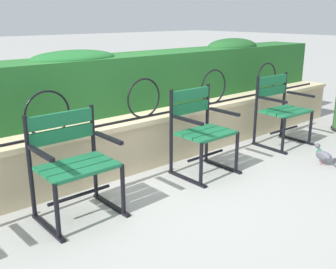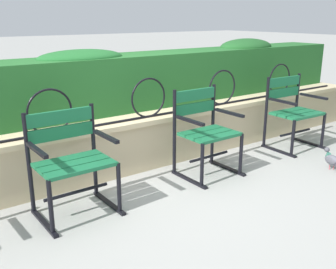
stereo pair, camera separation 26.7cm
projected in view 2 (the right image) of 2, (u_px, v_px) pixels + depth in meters
name	position (u px, v px, depth m)	size (l,w,h in m)	color
ground_plane	(171.00, 192.00, 3.69)	(60.00, 60.00, 0.00)	#9E9E99
stone_wall	(130.00, 144.00, 4.18)	(7.39, 0.41, 0.55)	#C6B289
iron_arch_fence	(108.00, 107.00, 3.84)	(6.85, 0.02, 0.42)	black
hedge_row	(106.00, 81.00, 4.37)	(7.24, 0.58, 0.72)	#236028
park_chair_centre_left	(71.00, 159.00, 3.21)	(0.62, 0.53, 0.86)	#19663D
park_chair_centre_right	(205.00, 130.00, 4.02)	(0.57, 0.53, 0.88)	#19663D
park_chair_rightmost	(292.00, 110.00, 4.85)	(0.62, 0.54, 0.87)	#19663D
pigeon_near_chairs	(333.00, 160.00, 4.20)	(0.14, 0.29, 0.22)	#5B5B66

